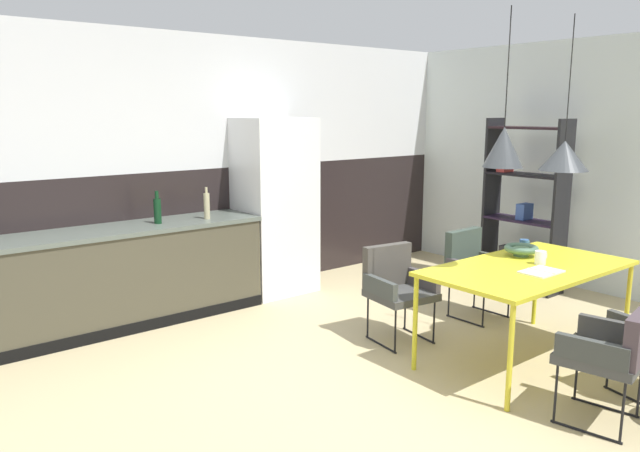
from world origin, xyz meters
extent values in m
plane|color=tan|center=(0.00, 0.00, 0.00)|extent=(8.50, 8.50, 0.00)
cube|color=black|center=(0.00, 2.82, 0.66)|extent=(6.54, 0.12, 1.32)
cube|color=silver|center=(0.00, 2.82, 1.98)|extent=(6.54, 0.12, 1.32)
cube|color=silver|center=(3.21, 0.00, 1.32)|extent=(0.12, 5.76, 2.65)
cube|color=#444031|center=(-1.50, 2.46, 0.43)|extent=(3.24, 0.60, 0.85)
cube|color=#565E56|center=(-1.50, 2.46, 0.87)|extent=(3.27, 0.63, 0.04)
cube|color=black|center=(-1.50, 2.15, 0.05)|extent=(3.24, 0.01, 0.10)
cube|color=silver|center=(0.51, 2.46, 0.92)|extent=(0.74, 0.60, 1.83)
cube|color=gold|center=(0.96, -0.26, 0.74)|extent=(1.66, 0.89, 0.03)
cylinder|color=gold|center=(0.17, 0.15, 0.36)|extent=(0.04, 0.04, 0.72)
cylinder|color=gold|center=(1.75, 0.15, 0.36)|extent=(0.04, 0.04, 0.72)
cylinder|color=gold|center=(0.17, -0.66, 0.36)|extent=(0.04, 0.04, 0.72)
cylinder|color=gold|center=(1.75, -0.66, 0.36)|extent=(0.04, 0.04, 0.72)
cube|color=#3E3E3D|center=(0.50, 0.61, 0.40)|extent=(0.54, 0.52, 0.06)
cube|color=#43403A|center=(0.53, 0.81, 0.61)|extent=(0.46, 0.14, 0.36)
cube|color=#413C3D|center=(0.72, 0.58, 0.50)|extent=(0.11, 0.42, 0.14)
cube|color=#3D413F|center=(0.29, 0.64, 0.50)|extent=(0.11, 0.42, 0.14)
cylinder|color=black|center=(0.67, 0.40, 0.19)|extent=(0.02, 0.02, 0.37)
cylinder|color=black|center=(0.28, 0.45, 0.19)|extent=(0.02, 0.02, 0.37)
cylinder|color=black|center=(0.73, 0.77, 0.19)|extent=(0.02, 0.02, 0.37)
cylinder|color=black|center=(0.33, 0.83, 0.19)|extent=(0.02, 0.02, 0.37)
cylinder|color=black|center=(0.70, 0.58, 0.01)|extent=(0.07, 0.41, 0.02)
cylinder|color=black|center=(0.31, 0.64, 0.01)|extent=(0.07, 0.41, 0.02)
cube|color=#3D3F3D|center=(0.93, -1.09, 0.51)|extent=(0.13, 0.42, 0.14)
cylinder|color=black|center=(0.98, -0.91, 0.19)|extent=(0.02, 0.02, 0.38)
cylinder|color=black|center=(0.95, -1.09, 0.01)|extent=(0.10, 0.41, 0.02)
cube|color=#3E3E3D|center=(1.50, 0.57, 0.40)|extent=(0.49, 0.47, 0.06)
cube|color=#37443B|center=(1.50, 0.77, 0.62)|extent=(0.46, 0.09, 0.38)
cube|color=#404339|center=(1.72, 0.58, 0.50)|extent=(0.06, 0.42, 0.14)
cube|color=#403B3F|center=(1.28, 0.56, 0.50)|extent=(0.06, 0.42, 0.14)
cylinder|color=black|center=(1.71, 0.39, 0.18)|extent=(0.02, 0.02, 0.37)
cylinder|color=black|center=(1.31, 0.37, 0.18)|extent=(0.02, 0.02, 0.37)
cylinder|color=black|center=(1.70, 0.77, 0.18)|extent=(0.02, 0.02, 0.37)
cylinder|color=black|center=(1.30, 0.75, 0.18)|extent=(0.02, 0.02, 0.37)
cylinder|color=black|center=(1.70, 0.58, 0.01)|extent=(0.03, 0.41, 0.02)
cylinder|color=black|center=(1.30, 0.56, 0.01)|extent=(0.03, 0.41, 0.02)
cube|color=#3E3E3D|center=(0.50, -1.08, 0.42)|extent=(0.56, 0.55, 0.06)
cube|color=#45383E|center=(0.54, -1.28, 0.61)|extent=(0.46, 0.17, 0.30)
cube|color=#393C39|center=(0.28, -1.12, 0.52)|extent=(0.13, 0.42, 0.14)
cube|color=#40403E|center=(0.71, -1.04, 0.52)|extent=(0.13, 0.42, 0.14)
cylinder|color=black|center=(0.26, -0.93, 0.20)|extent=(0.02, 0.02, 0.39)
cylinder|color=black|center=(0.66, -0.85, 0.20)|extent=(0.02, 0.02, 0.39)
cylinder|color=black|center=(0.34, -1.31, 0.20)|extent=(0.02, 0.02, 0.39)
cylinder|color=black|center=(0.73, -1.23, 0.20)|extent=(0.02, 0.02, 0.39)
cylinder|color=black|center=(0.30, -1.12, 0.01)|extent=(0.10, 0.41, 0.02)
cylinder|color=black|center=(0.69, -1.04, 0.01)|extent=(0.10, 0.41, 0.02)
cylinder|color=#4C704C|center=(1.20, -0.04, 0.79)|extent=(0.12, 0.12, 0.07)
torus|color=#486B53|center=(1.20, -0.04, 0.81)|extent=(0.27, 0.27, 0.05)
cube|color=white|center=(0.79, -0.42, 0.76)|extent=(0.15, 0.21, 0.01)
cube|color=white|center=(0.94, -0.42, 0.76)|extent=(0.15, 0.21, 0.01)
cube|color=beige|center=(0.87, -0.42, 0.77)|extent=(0.01, 0.21, 0.00)
cylinder|color=#335B93|center=(1.40, 0.07, 0.80)|extent=(0.08, 0.08, 0.09)
torus|color=#335B93|center=(1.45, 0.07, 0.80)|extent=(0.06, 0.01, 0.06)
cylinder|color=white|center=(1.07, -0.28, 0.80)|extent=(0.08, 0.08, 0.10)
torus|color=white|center=(1.13, -0.28, 0.81)|extent=(0.07, 0.01, 0.07)
cylinder|color=tan|center=(-0.33, 2.36, 1.01)|extent=(0.06, 0.06, 0.25)
cylinder|color=tan|center=(-0.33, 2.36, 1.17)|extent=(0.02, 0.02, 0.06)
cylinder|color=#0F3319|center=(-0.80, 2.43, 1.01)|extent=(0.07, 0.07, 0.23)
cylinder|color=#0F3319|center=(-0.80, 2.43, 1.16)|extent=(0.03, 0.03, 0.07)
cube|color=black|center=(2.68, 1.33, 0.91)|extent=(0.30, 0.03, 1.82)
cube|color=black|center=(2.68, 0.49, 0.91)|extent=(0.30, 0.03, 1.82)
cube|color=black|center=(2.68, 0.91, 0.25)|extent=(0.30, 0.82, 0.02)
cube|color=#262628|center=(2.68, 1.09, 0.35)|extent=(0.18, 0.10, 0.17)
cube|color=black|center=(2.68, 0.91, 0.74)|extent=(0.30, 0.82, 0.02)
cube|color=#334C8C|center=(2.68, 0.90, 0.84)|extent=(0.18, 0.10, 0.17)
cube|color=black|center=(2.68, 0.91, 1.23)|extent=(0.30, 0.82, 0.02)
cube|color=#B73833|center=(2.68, 1.18, 1.32)|extent=(0.18, 0.10, 0.15)
cube|color=black|center=(2.68, 0.91, 1.72)|extent=(0.30, 0.82, 0.02)
cylinder|color=black|center=(0.63, -0.21, 2.19)|extent=(0.01, 0.01, 0.80)
cone|color=#313538|center=(0.63, -0.21, 1.65)|extent=(0.28, 0.28, 0.28)
cylinder|color=black|center=(1.29, -0.29, 2.14)|extent=(0.01, 0.01, 0.92)
cone|color=#313538|center=(1.29, -0.29, 1.57)|extent=(0.37, 0.37, 0.23)
camera|label=1|loc=(-3.02, -2.73, 1.91)|focal=33.95mm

